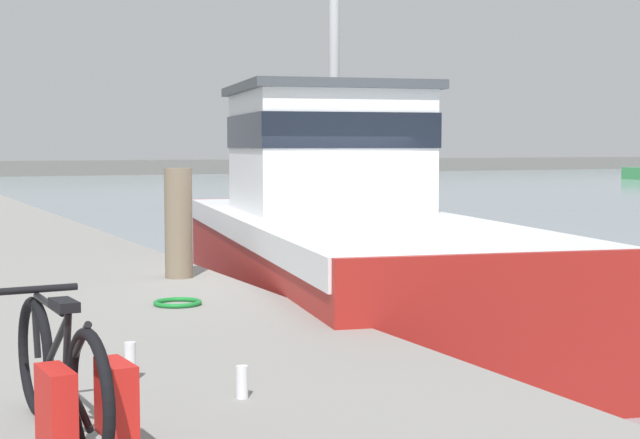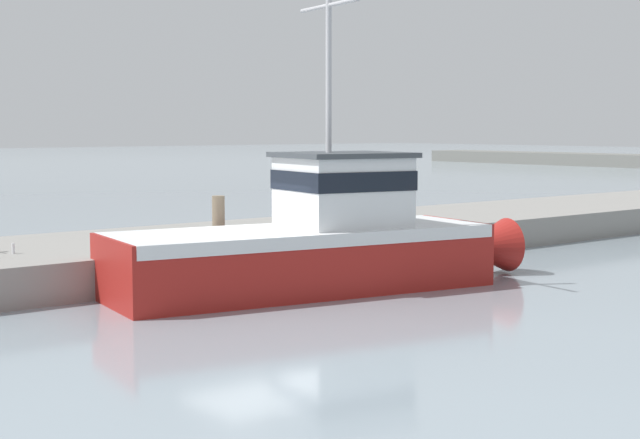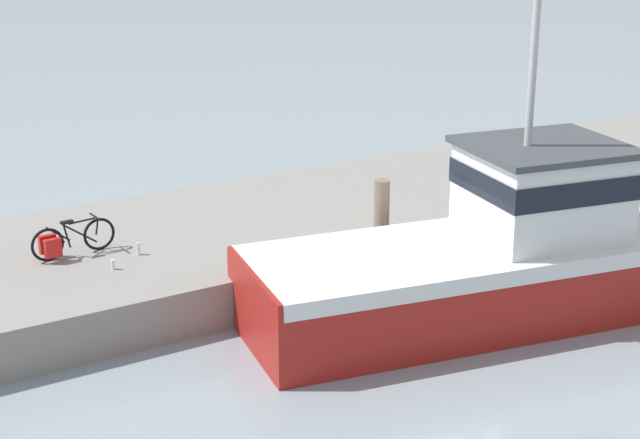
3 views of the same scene
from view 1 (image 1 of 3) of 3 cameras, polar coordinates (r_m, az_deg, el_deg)
name	(u,v)px [view 1 (image 1 of 3)]	position (r m, az deg, el deg)	size (l,w,h in m)	color
ground_plane	(353,351)	(11.48, 1.95, -7.66)	(320.00, 320.00, 0.00)	#84939E
far_shoreline	(293,165)	(88.58, -1.57, 3.16)	(180.00, 5.00, 1.21)	slate
fishing_boat_main	(338,236)	(13.05, 1.08, -0.99)	(4.49, 10.91, 7.74)	maroon
bicycle_touring	(68,381)	(4.99, -14.44, -9.09)	(0.50, 1.70, 0.72)	black
mooring_post	(179,223)	(11.03, -8.23, -0.21)	(0.31, 0.31, 1.23)	#756651
hose_coil	(178,303)	(9.21, -8.29, -4.81)	(0.45, 0.45, 0.04)	#197A2D
water_bottle_on_curb	(242,382)	(5.82, -4.55, -9.41)	(0.07, 0.07, 0.19)	silver
water_bottle_by_bike	(130,362)	(6.31, -10.98, -8.12)	(0.07, 0.07, 0.25)	silver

